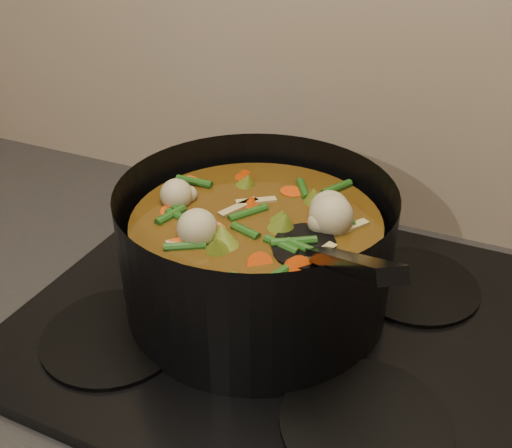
% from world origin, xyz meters
% --- Properties ---
extents(stovetop, '(0.62, 0.54, 0.03)m').
position_xyz_m(stovetop, '(0.00, 1.93, 0.92)').
color(stovetop, black).
rests_on(stovetop, counter).
extents(stockpot, '(0.45, 0.45, 0.25)m').
position_xyz_m(stockpot, '(-0.03, 1.94, 1.01)').
color(stockpot, black).
rests_on(stockpot, stovetop).
extents(saucepan, '(0.15, 0.15, 0.12)m').
position_xyz_m(saucepan, '(-0.20, 2.07, 0.98)').
color(saucepan, silver).
rests_on(saucepan, stovetop).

